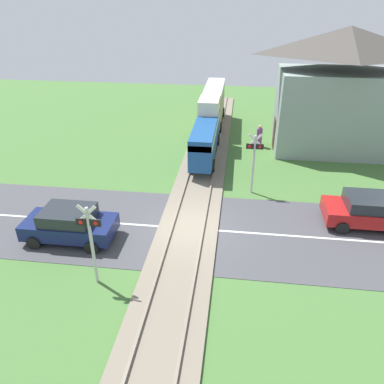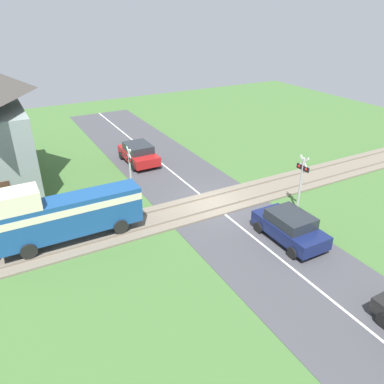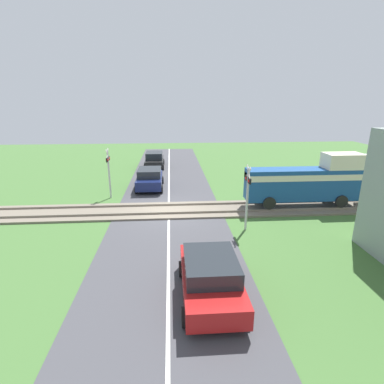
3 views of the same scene
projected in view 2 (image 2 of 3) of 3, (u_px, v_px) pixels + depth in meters
name	position (u px, v px, depth m)	size (l,w,h in m)	color
ground_plane	(213.00, 205.00, 22.61)	(60.00, 60.00, 0.00)	#426B33
road_surface	(213.00, 204.00, 22.61)	(48.00, 6.40, 0.02)	#424247
track_bed	(213.00, 204.00, 22.58)	(2.80, 48.00, 0.24)	#756B5B
car_near_crossing	(290.00, 226.00, 18.90)	(3.97, 2.01, 1.53)	#141E4C
car_far_side	(138.00, 153.00, 28.17)	(4.09, 2.07, 1.51)	#A81919
crossing_signal_west_approach	(302.00, 177.00, 21.04)	(0.90, 0.18, 3.41)	#B7B7B7
crossing_signal_east_approach	(130.00, 167.00, 22.23)	(0.90, 0.18, 3.41)	#B7B7B7
pedestrian_by_station	(6.00, 212.00, 20.34)	(0.39, 0.39, 1.58)	#7F3D84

